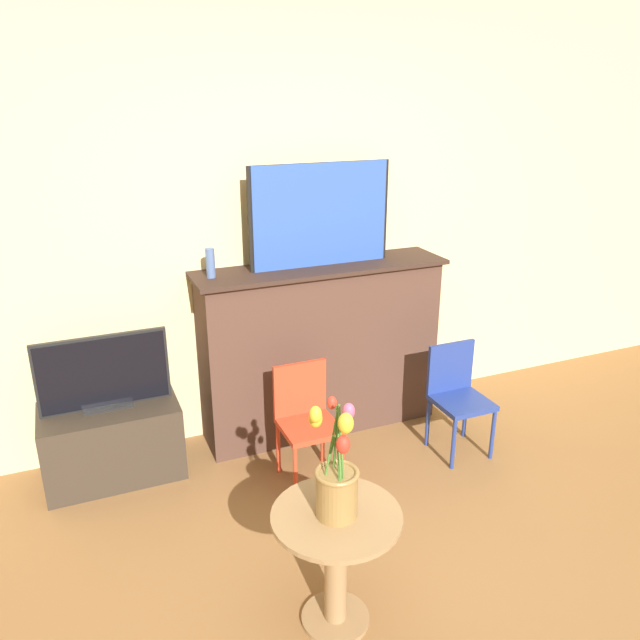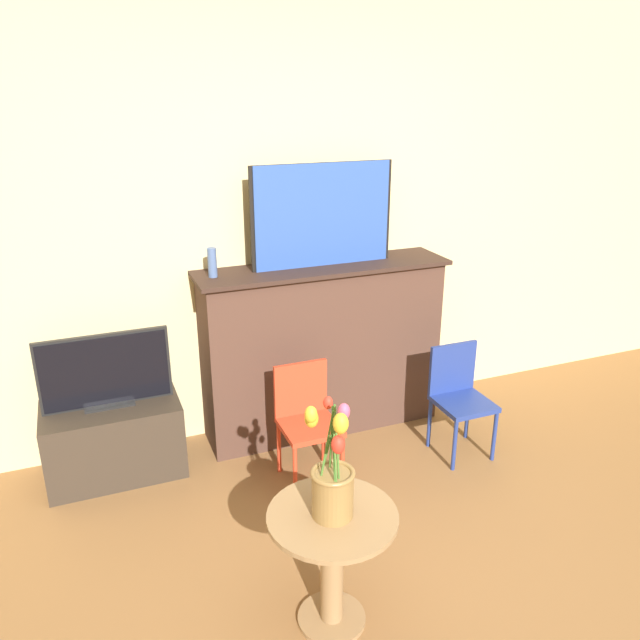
% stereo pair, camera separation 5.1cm
% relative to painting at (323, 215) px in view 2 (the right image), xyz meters
% --- Properties ---
extents(wall_back, '(8.00, 0.06, 2.70)m').
position_rel_painting_xyz_m(wall_back, '(-0.15, 0.20, -0.03)').
color(wall_back, beige).
rests_on(wall_back, ground).
extents(fireplace_mantel, '(1.55, 0.39, 1.09)m').
position_rel_painting_xyz_m(fireplace_mantel, '(-0.00, -0.01, -0.83)').
color(fireplace_mantel, '#4C3328').
rests_on(fireplace_mantel, ground).
extents(painting, '(0.87, 0.03, 0.60)m').
position_rel_painting_xyz_m(painting, '(0.00, 0.00, 0.00)').
color(painting, black).
rests_on(painting, fireplace_mantel).
extents(mantel_candle, '(0.05, 0.05, 0.17)m').
position_rel_painting_xyz_m(mantel_candle, '(-0.66, -0.01, -0.22)').
color(mantel_candle, '#4C6699').
rests_on(mantel_candle, fireplace_mantel).
extents(tv_stand, '(0.74, 0.43, 0.43)m').
position_rel_painting_xyz_m(tv_stand, '(-1.30, -0.06, -1.17)').
color(tv_stand, '#382D23').
rests_on(tv_stand, ground).
extents(tv_monitor, '(0.69, 0.12, 0.42)m').
position_rel_painting_xyz_m(tv_monitor, '(-1.30, -0.06, -0.75)').
color(tv_monitor, black).
rests_on(tv_monitor, tv_stand).
extents(chair_red, '(0.31, 0.31, 0.66)m').
position_rel_painting_xyz_m(chair_red, '(-0.29, -0.48, -1.00)').
color(chair_red, red).
rests_on(chair_red, ground).
extents(chair_blue, '(0.31, 0.31, 0.66)m').
position_rel_painting_xyz_m(chair_blue, '(0.64, -0.57, -1.00)').
color(chair_blue, navy).
rests_on(chair_blue, ground).
extents(side_table, '(0.52, 0.52, 0.53)m').
position_rel_painting_xyz_m(side_table, '(-0.57, -1.50, -1.04)').
color(side_table, '#99754C').
rests_on(side_table, ground).
extents(vase_tulips, '(0.19, 0.23, 0.51)m').
position_rel_painting_xyz_m(vase_tulips, '(-0.57, -1.51, -0.69)').
color(vase_tulips, olive).
rests_on(vase_tulips, side_table).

